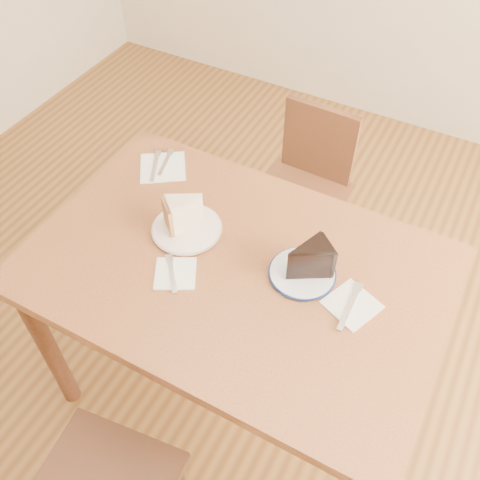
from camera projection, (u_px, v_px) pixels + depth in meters
name	position (u px, v px, depth m)	size (l,w,h in m)	color
ground	(236.00, 384.00, 2.11)	(4.00, 4.00, 0.00)	#4C2E14
table	(235.00, 286.00, 1.62)	(1.20, 0.80, 0.75)	#4D2815
chair_far	(303.00, 188.00, 2.25)	(0.38, 0.38, 0.75)	#381D10
plate_cream	(187.00, 229.00, 1.64)	(0.21, 0.21, 0.01)	white
plate_navy	(302.00, 273.00, 1.52)	(0.18, 0.18, 0.01)	white
carrot_cake	(186.00, 212.00, 1.60)	(0.08, 0.11, 0.10)	#F0E6C6
chocolate_cake	(306.00, 262.00, 1.47)	(0.08, 0.12, 0.10)	black
napkin_cream	(175.00, 273.00, 1.52)	(0.12, 0.12, 0.00)	white
napkin_navy	(352.00, 305.00, 1.45)	(0.13, 0.13, 0.00)	white
napkin_spare	(163.00, 167.00, 1.83)	(0.15, 0.15, 0.00)	white
fork_cream	(172.00, 274.00, 1.52)	(0.01, 0.14, 0.00)	silver
knife_navy	(350.00, 306.00, 1.44)	(0.02, 0.17, 0.00)	silver
fork_spare	(166.00, 162.00, 1.84)	(0.01, 0.14, 0.00)	silver
knife_spare	(155.00, 166.00, 1.83)	(0.01, 0.16, 0.00)	silver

